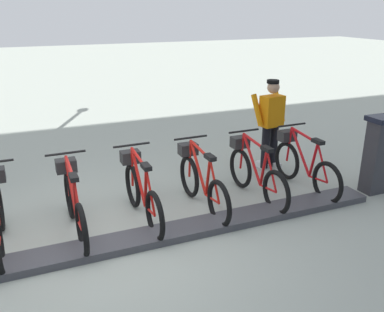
{
  "coord_description": "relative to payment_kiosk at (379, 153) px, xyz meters",
  "views": [
    {
      "loc": [
        -4.58,
        0.67,
        2.89
      ],
      "look_at": [
        0.5,
        -1.45,
        0.9
      ],
      "focal_mm": 38.87,
      "sensor_mm": 36.0,
      "label": 1
    }
  ],
  "objects": [
    {
      "name": "ground_plane",
      "position": [
        -0.05,
        4.54,
        -0.67
      ],
      "size": [
        60.0,
        60.0,
        0.0
      ],
      "primitive_type": "plane",
      "color": "#A6AEA1"
    },
    {
      "name": "dock_rail_base",
      "position": [
        -0.05,
        4.54,
        -0.62
      ],
      "size": [
        0.44,
        8.22,
        0.1
      ],
      "primitive_type": "cube",
      "color": "#47474C",
      "rests_on": "ground"
    },
    {
      "name": "payment_kiosk",
      "position": [
        0.0,
        0.0,
        0.0
      ],
      "size": [
        0.36,
        0.52,
        1.28
      ],
      "color": "#38383D",
      "rests_on": "ground"
    },
    {
      "name": "bike_docked_0",
      "position": [
        0.57,
        1.03,
        -0.24
      ],
      "size": [
        1.72,
        0.54,
        1.02
      ],
      "color": "black",
      "rests_on": "ground"
    },
    {
      "name": "bike_docked_1",
      "position": [
        0.57,
        1.96,
        -0.24
      ],
      "size": [
        1.72,
        0.54,
        1.02
      ],
      "color": "black",
      "rests_on": "ground"
    },
    {
      "name": "bike_docked_2",
      "position": [
        0.57,
        2.88,
        -0.24
      ],
      "size": [
        1.72,
        0.54,
        1.02
      ],
      "color": "black",
      "rests_on": "ground"
    },
    {
      "name": "bike_docked_3",
      "position": [
        0.57,
        3.81,
        -0.24
      ],
      "size": [
        1.72,
        0.54,
        1.02
      ],
      "color": "black",
      "rests_on": "ground"
    },
    {
      "name": "bike_docked_4",
      "position": [
        0.57,
        4.74,
        -0.24
      ],
      "size": [
        1.72,
        0.54,
        1.02
      ],
      "color": "black",
      "rests_on": "ground"
    },
    {
      "name": "worker_near_rack",
      "position": [
        1.61,
        1.03,
        0.24
      ],
      "size": [
        0.49,
        0.66,
        1.66
      ],
      "color": "white",
      "rests_on": "ground"
    }
  ]
}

